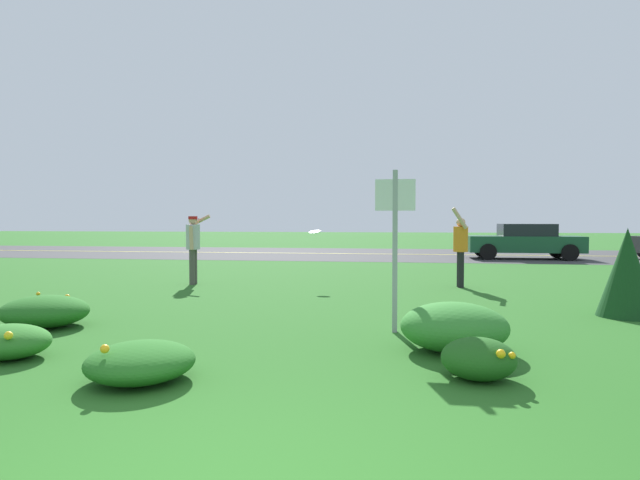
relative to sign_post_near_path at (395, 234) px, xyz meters
The scene contains 14 objects.
ground_plane 6.56m from the sign_post_near_path, 97.68° to the left, with size 120.00×120.00×0.00m, color #26601E.
highway_strip 17.90m from the sign_post_near_path, 92.75° to the left, with size 120.00×9.99×0.01m, color #38383A.
highway_center_stripe 17.90m from the sign_post_near_path, 92.75° to the left, with size 120.00×0.16×0.00m, color yellow.
daylily_clump_near_camera 5.01m from the sign_post_near_path, 153.64° to the right, with size 0.98×0.84×0.39m.
daylily_clump_mid_right 2.61m from the sign_post_near_path, 68.29° to the right, with size 0.74×0.70×0.41m.
daylily_clump_front_center 1.67m from the sign_post_near_path, 54.61° to the right, with size 1.29×1.20×0.59m.
daylily_clump_mid_center 5.29m from the sign_post_near_path, behind, with size 1.28×1.17×0.50m.
daylily_clump_front_left 3.85m from the sign_post_near_path, 131.73° to the right, with size 1.05×1.10×0.43m.
sign_post_near_path is the anchor object (origin of this frame).
evergreen_shrub_side 4.21m from the sign_post_near_path, 25.84° to the left, with size 0.91×0.91×1.46m, color #143D19.
person_thrower_red_cap_gray_shirt 7.11m from the sign_post_near_path, 135.18° to the left, with size 0.56×0.51×1.74m.
person_catcher_orange_shirt 5.63m from the sign_post_near_path, 75.01° to the left, with size 0.41×0.50×1.90m.
frisbee_white 5.50m from the sign_post_near_path, 111.30° to the left, with size 0.28×0.28×0.11m.
car_dark_green_center_left 16.39m from the sign_post_near_path, 72.02° to the left, with size 4.50×2.00×1.45m.
Camera 1 is at (0.98, -2.48, 1.58)m, focal length 30.11 mm.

